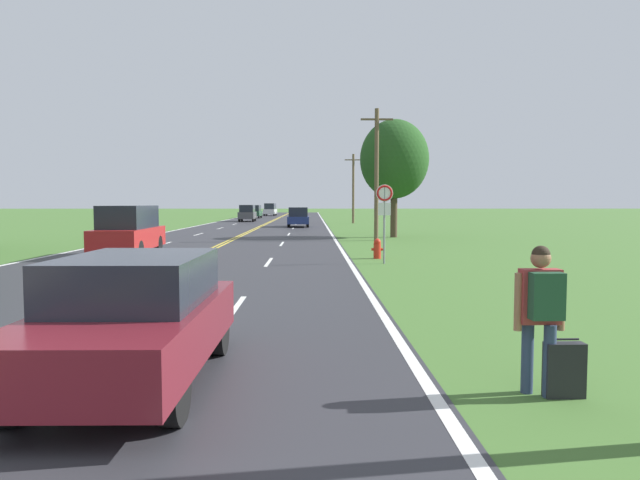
# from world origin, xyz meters

# --- Properties ---
(hitchhiker_person) EXTENTS (0.57, 0.41, 1.66)m
(hitchhiker_person) POSITION_xyz_m (7.07, 2.35, 1.02)
(hitchhiker_person) COLOR navy
(hitchhiker_person) RESTS_ON ground
(suitcase) EXTENTS (0.44, 0.17, 0.66)m
(suitcase) POSITION_xyz_m (7.33, 2.32, 0.30)
(suitcase) COLOR black
(suitcase) RESTS_ON ground
(fire_hydrant) EXTENTS (0.44, 0.28, 0.77)m
(fire_hydrant) POSITION_xyz_m (7.07, 17.85, 0.39)
(fire_hydrant) COLOR red
(fire_hydrant) RESTS_ON ground
(traffic_sign) EXTENTS (0.60, 0.10, 2.76)m
(traffic_sign) POSITION_xyz_m (7.10, 16.01, 2.09)
(traffic_sign) COLOR gray
(traffic_sign) RESTS_ON ground
(utility_pole_midground) EXTENTS (1.80, 0.24, 7.36)m
(utility_pole_midground) POSITION_xyz_m (8.20, 28.20, 3.83)
(utility_pole_midground) COLOR brown
(utility_pole_midground) RESTS_ON ground
(utility_pole_far) EXTENTS (1.80, 0.24, 7.14)m
(utility_pole_far) POSITION_xyz_m (8.88, 55.30, 3.72)
(utility_pole_far) COLOR brown
(utility_pole_far) RESTS_ON ground
(tree_behind_sign) EXTENTS (4.20, 4.20, 7.21)m
(tree_behind_sign) POSITION_xyz_m (9.63, 31.24, 4.78)
(tree_behind_sign) COLOR #473828
(tree_behind_sign) RESTS_ON ground
(car_maroon_sedan_approaching) EXTENTS (1.79, 4.11, 1.50)m
(car_maroon_sedan_approaching) POSITION_xyz_m (2.47, 2.90, 0.78)
(car_maroon_sedan_approaching) COLOR black
(car_maroon_sedan_approaching) RESTS_ON ground
(car_red_suv_mid_near) EXTENTS (1.88, 4.89, 2.02)m
(car_red_suv_mid_near) POSITION_xyz_m (-2.61, 18.66, 1.05)
(car_red_suv_mid_near) COLOR black
(car_red_suv_mid_near) RESTS_ON ground
(car_dark_blue_van_mid_far) EXTENTS (1.92, 4.73, 1.72)m
(car_dark_blue_van_mid_far) POSITION_xyz_m (3.38, 46.37, 0.91)
(car_dark_blue_van_mid_far) COLOR black
(car_dark_blue_van_mid_far) RESTS_ON ground
(car_dark_grey_suv_receding) EXTENTS (1.80, 4.35, 1.88)m
(car_dark_grey_suv_receding) POSITION_xyz_m (-2.72, 60.86, 0.98)
(car_dark_grey_suv_receding) COLOR black
(car_dark_grey_suv_receding) RESTS_ON ground
(car_dark_green_van_distant) EXTENTS (1.88, 4.19, 1.80)m
(car_dark_green_van_distant) POSITION_xyz_m (-3.32, 74.68, 0.94)
(car_dark_green_van_distant) COLOR black
(car_dark_green_van_distant) RESTS_ON ground
(car_silver_van_horizon) EXTENTS (2.01, 4.72, 2.02)m
(car_silver_van_horizon) POSITION_xyz_m (-2.22, 89.68, 1.04)
(car_silver_van_horizon) COLOR black
(car_silver_van_horizon) RESTS_ON ground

